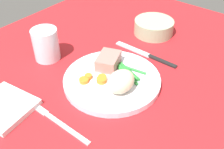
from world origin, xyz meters
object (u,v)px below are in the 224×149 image
(knife, at_px, (147,55))
(salad_bowl, at_px, (154,26))
(meat_portion, at_px, (108,61))
(water_glass, at_px, (46,46))
(fork, at_px, (61,124))
(napkin, at_px, (4,107))
(dinner_plate, at_px, (112,80))

(knife, xyz_separation_m, salad_bowl, (0.12, 0.05, 0.02))
(meat_portion, xyz_separation_m, water_glass, (-0.06, 0.17, 0.01))
(water_glass, bearing_deg, meat_portion, -70.35)
(fork, distance_m, napkin, 0.14)
(meat_portion, height_order, knife, meat_portion)
(fork, bearing_deg, salad_bowl, 3.21)
(napkin, bearing_deg, water_glass, 21.93)
(meat_portion, relative_size, fork, 0.44)
(dinner_plate, xyz_separation_m, meat_portion, (0.03, 0.04, 0.02))
(meat_portion, height_order, napkin, meat_portion)
(napkin, bearing_deg, dinner_plate, -30.38)
(dinner_plate, height_order, water_glass, water_glass)
(dinner_plate, bearing_deg, knife, -1.03)
(knife, height_order, napkin, napkin)
(salad_bowl, xyz_separation_m, napkin, (-0.51, 0.08, -0.02))
(dinner_plate, distance_m, napkin, 0.26)
(dinner_plate, distance_m, salad_bowl, 0.29)
(knife, height_order, salad_bowl, salad_bowl)
(napkin, bearing_deg, knife, -19.43)
(salad_bowl, bearing_deg, fork, -173.38)
(meat_portion, bearing_deg, napkin, 160.08)
(water_glass, bearing_deg, fork, -124.69)
(fork, xyz_separation_m, salad_bowl, (0.46, 0.05, 0.02))
(water_glass, bearing_deg, dinner_plate, -82.26)
(knife, height_order, water_glass, water_glass)
(meat_portion, relative_size, napkin, 0.58)
(fork, height_order, salad_bowl, salad_bowl)
(fork, xyz_separation_m, water_glass, (0.15, 0.22, 0.04))
(water_glass, height_order, salad_bowl, water_glass)
(meat_portion, distance_m, knife, 0.14)
(knife, relative_size, water_glass, 2.27)
(dinner_plate, bearing_deg, water_glass, 97.74)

